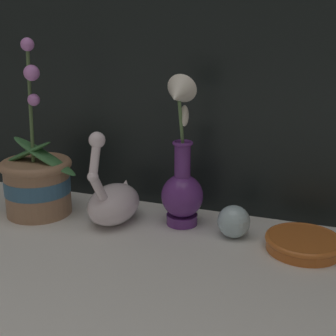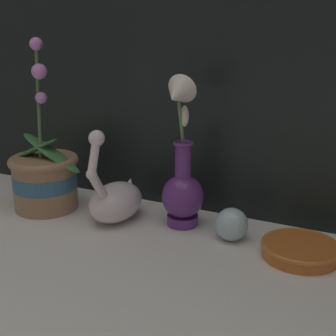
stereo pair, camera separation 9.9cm
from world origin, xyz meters
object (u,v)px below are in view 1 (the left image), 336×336
at_px(orchid_potted_plant, 37,181).
at_px(blue_vase, 182,178).
at_px(swan_figurine, 114,200).
at_px(amber_dish, 304,242).
at_px(glass_sphere, 234,221).

bearing_deg(orchid_potted_plant, blue_vase, 8.29).
xyz_separation_m(orchid_potted_plant, swan_figurine, (0.19, 0.01, -0.03)).
xyz_separation_m(orchid_potted_plant, amber_dish, (0.60, 0.02, -0.06)).
bearing_deg(orchid_potted_plant, amber_dish, 1.48).
xyz_separation_m(orchid_potted_plant, blue_vase, (0.33, 0.05, 0.03)).
height_order(orchid_potted_plant, swan_figurine, orchid_potted_plant).
bearing_deg(amber_dish, orchid_potted_plant, -178.52).
bearing_deg(amber_dish, blue_vase, 172.81).
distance_m(glass_sphere, amber_dish, 0.14).
bearing_deg(blue_vase, amber_dish, -7.19).
relative_size(blue_vase, amber_dish, 2.19).
xyz_separation_m(blue_vase, amber_dish, (0.26, -0.03, -0.09)).
distance_m(orchid_potted_plant, amber_dish, 0.60).
distance_m(orchid_potted_plant, glass_sphere, 0.46).
bearing_deg(orchid_potted_plant, glass_sphere, 3.54).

